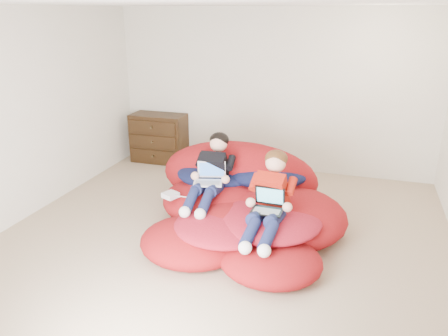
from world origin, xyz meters
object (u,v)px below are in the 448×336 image
at_px(laptop_white, 210,177).
at_px(younger_boy, 270,195).
at_px(beanbag_pile, 243,204).
at_px(laptop_black, 268,204).
at_px(dresser, 159,138).
at_px(older_boy, 212,170).

bearing_deg(laptop_white, younger_boy, -23.85).
relative_size(beanbag_pile, laptop_black, 7.80).
bearing_deg(laptop_black, laptop_white, 152.13).
relative_size(beanbag_pile, laptop_white, 6.58).
bearing_deg(laptop_black, younger_boy, 90.00).
xyz_separation_m(dresser, younger_boy, (2.40, -2.37, 0.23)).
bearing_deg(dresser, laptop_white, -51.31).
height_order(older_boy, laptop_white, older_boy).
height_order(dresser, beanbag_pile, beanbag_pile).
distance_m(beanbag_pile, younger_boy, 0.73).
height_order(dresser, younger_boy, younger_boy).
bearing_deg(older_boy, younger_boy, -28.42).
distance_m(older_boy, laptop_black, 0.93).
distance_m(younger_boy, laptop_white, 0.85).
bearing_deg(dresser, younger_boy, -44.61).
bearing_deg(older_boy, laptop_black, -32.12).
bearing_deg(laptop_black, older_boy, 147.88).
xyz_separation_m(dresser, laptop_black, (2.40, -2.43, 0.16)).
bearing_deg(laptop_black, beanbag_pile, 127.10).
relative_size(older_boy, laptop_white, 2.92).
distance_m(beanbag_pile, laptop_white, 0.52).
bearing_deg(laptop_white, dresser, 128.69).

